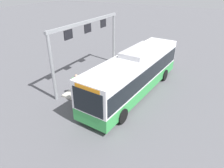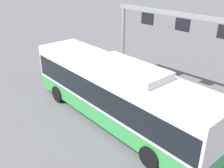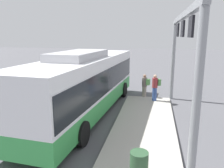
% 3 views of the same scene
% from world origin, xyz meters
% --- Properties ---
extents(ground_plane, '(120.00, 120.00, 0.00)m').
position_xyz_m(ground_plane, '(0.00, 0.00, 0.00)').
color(ground_plane, '#56565B').
extents(platform_curb, '(10.00, 2.80, 0.16)m').
position_xyz_m(platform_curb, '(-1.55, -3.22, 0.08)').
color(platform_curb, '#B2ADA3').
rests_on(platform_curb, ground).
extents(bus_main, '(11.54, 3.36, 3.46)m').
position_xyz_m(bus_main, '(-0.01, 0.00, 1.81)').
color(bus_main, green).
rests_on(bus_main, ground).
extents(person_boarding, '(0.49, 0.60, 1.67)m').
position_xyz_m(person_boarding, '(3.54, -2.96, 0.89)').
color(person_boarding, gray).
rests_on(person_boarding, ground).
extents(person_waiting_near, '(0.49, 0.60, 1.67)m').
position_xyz_m(person_waiting_near, '(2.68, -3.65, 1.05)').
color(person_waiting_near, '#334C8C').
rests_on(person_waiting_near, platform_curb).
extents(platform_sign_gantry, '(9.43, 0.24, 5.20)m').
position_xyz_m(platform_sign_gantry, '(-0.65, -4.73, 3.76)').
color(platform_sign_gantry, gray).
rests_on(platform_sign_gantry, ground).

